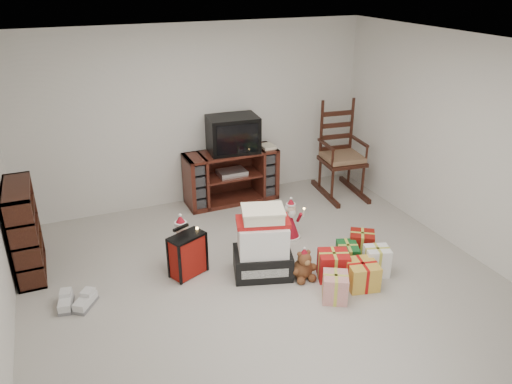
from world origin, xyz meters
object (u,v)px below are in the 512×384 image
gift_pile (263,246)px  crt_television (233,134)px  tv_stand (231,176)px  mrs_claus_figurine (182,246)px  red_suitcase (188,255)px  gift_cluster (353,264)px  sneaker_pair (76,302)px  teddy_bear (303,266)px  santa_figurine (290,223)px  bookshelf (25,232)px  rocking_chair (339,161)px

gift_pile → crt_television: size_ratio=1.09×
tv_stand → mrs_claus_figurine: (-1.12, -1.42, -0.13)m
gift_pile → red_suitcase: gift_pile is taller
tv_stand → mrs_claus_figurine: size_ratio=2.08×
mrs_claus_figurine → crt_television: 2.00m
tv_stand → gift_cluster: size_ratio=1.15×
sneaker_pair → crt_television: crt_television is taller
gift_pile → gift_cluster: bearing=-7.6°
teddy_bear → santa_figurine: (0.27, 0.87, 0.06)m
bookshelf → rocking_chair: rocking_chair is taller
teddy_bear → crt_television: 2.37m
rocking_chair → crt_television: 1.68m
gift_cluster → crt_television: bearing=102.7°
tv_stand → bookshelf: bearing=-162.9°
teddy_bear → gift_pile: bearing=145.3°
tv_stand → gift_cluster: tv_stand is taller
gift_pile → santa_figurine: gift_pile is taller
mrs_claus_figurine → bookshelf: bearing=161.7°
rocking_chair → mrs_claus_figurine: size_ratio=2.26×
mrs_claus_figurine → sneaker_pair: (-1.21, -0.34, -0.19)m
red_suitcase → crt_television: bearing=30.7°
tv_stand → santa_figurine: tv_stand is taller
bookshelf → santa_figurine: bearing=-8.3°
mrs_claus_figurine → rocking_chair: bearing=21.9°
sneaker_pair → crt_television: size_ratio=0.58×
gift_cluster → crt_television: 2.57m
gift_pile → red_suitcase: 0.83m
santa_figurine → mrs_claus_figurine: size_ratio=0.86×
crt_television → red_suitcase: bearing=-120.2°
tv_stand → teddy_bear: size_ratio=3.90×
gift_pile → mrs_claus_figurine: (-0.77, 0.52, -0.10)m
teddy_bear → crt_television: bearing=89.7°
teddy_bear → sneaker_pair: bearing=169.6°
gift_pile → bookshelf: bearing=172.6°
bookshelf → rocking_chair: bearing=7.4°
gift_pile → teddy_bear: 0.49m
santa_figurine → sneaker_pair: (-2.62, -0.43, -0.16)m
bookshelf → sneaker_pair: 1.06m
sneaker_pair → gift_pile: bearing=14.8°
rocking_chair → gift_cluster: size_ratio=1.24×
teddy_bear → sneaker_pair: teddy_bear is taller
santa_figurine → mrs_claus_figurine: 1.42m
crt_television → sneaker_pair: bearing=-138.3°
sneaker_pair → crt_television: (2.37, 1.78, 0.96)m
tv_stand → mrs_claus_figurine: bearing=-129.2°
gift_pile → crt_television: (0.39, 1.95, 0.66)m
red_suitcase → mrs_claus_figurine: 0.21m
bookshelf → gift_pile: 2.61m
crt_television → gift_cluster: bearing=-72.4°
rocking_chair → teddy_bear: rocking_chair is taller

